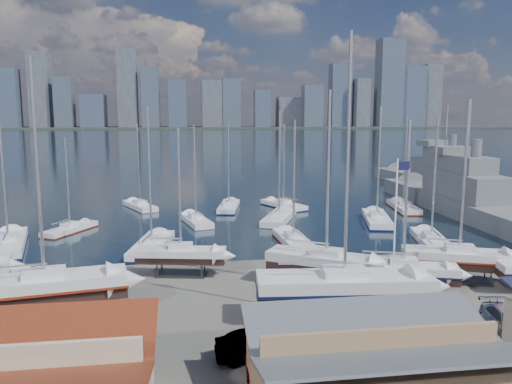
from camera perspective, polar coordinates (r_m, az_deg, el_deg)
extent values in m
plane|color=#605E59|center=(40.92, 5.28, -11.51)|extent=(1400.00, 1400.00, 0.00)
cube|color=#1B303F|center=(347.74, -6.79, 6.20)|extent=(1400.00, 600.00, 0.40)
cube|color=#2D332D|center=(607.53, -7.46, 7.31)|extent=(1400.00, 80.00, 2.20)
cube|color=#475166|center=(628.24, -26.64, 9.56)|extent=(26.62, 20.30, 64.32)
cube|color=#595E66|center=(628.10, -23.38, 10.65)|extent=(22.49, 24.47, 83.83)
cube|color=#3D4756|center=(614.38, -21.05, 9.54)|extent=(19.55, 21.83, 55.97)
cube|color=#475166|center=(614.48, -18.05, 8.81)|extent=(26.03, 30.49, 37.14)
cube|color=#595E66|center=(598.34, -14.48, 11.40)|extent=(21.60, 16.58, 87.63)
cube|color=#3D4756|center=(597.21, -11.94, 10.52)|extent=(19.42, 28.42, 67.60)
cube|color=#475166|center=(599.14, -8.96, 9.95)|extent=(20.24, 23.80, 54.09)
cube|color=#595E66|center=(596.87, -4.99, 10.02)|extent=(24.62, 19.72, 54.00)
cube|color=#3D4756|center=(596.81, -2.85, 10.14)|extent=(20.75, 17.93, 55.97)
cube|color=#475166|center=(599.57, 0.69, 9.52)|extent=(18.36, 16.25, 43.03)
cube|color=#595E66|center=(624.68, 3.73, 9.13)|extent=(28.49, 22.03, 35.69)
cube|color=#3D4756|center=(613.33, 6.45, 9.73)|extent=(23.34, 17.87, 49.11)
cube|color=#475166|center=(638.94, 9.60, 10.83)|extent=(25.35, 19.79, 75.95)
cube|color=#595E66|center=(640.00, 11.79, 9.94)|extent=(17.00, 27.45, 57.67)
cube|color=#3D4756|center=(654.56, 14.98, 11.92)|extent=(29.28, 24.05, 106.04)
cube|color=#475166|center=(675.42, 17.14, 10.38)|extent=(30.82, 28.37, 74.41)
cube|color=#595E66|center=(690.31, 19.36, 10.35)|extent=(21.74, 17.03, 77.48)
cube|color=#8C6B4C|center=(26.38, 13.99, -20.07)|extent=(12.00, 8.00, 3.00)
cube|color=slate|center=(25.47, 14.16, -16.04)|extent=(12.60, 8.40, 1.27)
cube|color=#2D2D33|center=(39.32, -22.79, -12.90)|extent=(6.52, 3.82, 0.16)
cube|color=black|center=(38.79, -22.92, -10.74)|extent=(11.42, 4.54, 0.89)
cube|color=silver|center=(38.51, -23.00, -9.49)|extent=(11.50, 5.00, 0.89)
cube|color=maroon|center=(38.64, -22.97, -10.07)|extent=(11.62, 5.05, 0.18)
cube|color=silver|center=(38.31, -23.06, -8.50)|extent=(3.07, 2.32, 0.50)
cylinder|color=#B2B2B7|center=(36.93, -23.72, 2.36)|extent=(0.22, 0.22, 15.03)
cube|color=#2D2D33|center=(45.72, -8.53, -9.28)|extent=(4.64, 2.79, 0.16)
cube|color=black|center=(45.31, -8.57, -7.55)|extent=(8.10, 3.37, 0.63)
cube|color=silver|center=(45.14, -8.59, -6.78)|extent=(8.17, 3.69, 0.63)
cube|color=silver|center=(44.99, -8.60, -6.09)|extent=(2.19, 1.68, 0.50)
cylinder|color=#B2B2B7|center=(43.99, -8.75, 0.32)|extent=(0.22, 0.22, 10.65)
cube|color=#2D2D33|center=(36.71, 9.97, -13.89)|extent=(6.94, 3.65, 0.16)
cube|color=black|center=(36.13, 10.03, -11.54)|extent=(12.37, 3.97, 0.97)
cube|color=silver|center=(35.81, 10.07, -10.07)|extent=(12.42, 4.48, 0.97)
cube|color=#0C133F|center=(35.95, 10.06, -10.75)|extent=(12.54, 4.52, 0.19)
cube|color=silver|center=(35.58, 10.11, -8.95)|extent=(3.21, 2.31, 0.50)
cylinder|color=#B2B2B7|center=(34.06, 10.46, 3.93)|extent=(0.22, 0.22, 16.42)
cube|color=#2D2D33|center=(42.73, 7.98, -10.56)|extent=(5.93, 5.04, 0.16)
cube|color=black|center=(42.26, 8.03, -8.62)|extent=(9.60, 7.33, 0.79)
cube|color=silver|center=(42.04, 8.05, -7.59)|extent=(9.83, 7.68, 0.79)
cube|color=silver|center=(41.86, 8.07, -6.74)|extent=(2.98, 2.74, 0.50)
cylinder|color=#B2B2B7|center=(40.65, 8.26, 2.04)|extent=(0.22, 0.22, 13.36)
cube|color=#2D2D33|center=(42.13, 16.34, -11.12)|extent=(5.02, 3.43, 0.16)
cube|color=black|center=(41.67, 16.43, -9.23)|extent=(8.56, 4.49, 0.67)
cube|color=silver|center=(41.47, 16.47, -8.35)|extent=(8.67, 4.83, 0.67)
cube|color=#0C133F|center=(41.56, 16.45, -8.76)|extent=(8.75, 4.87, 0.13)
cube|color=silver|center=(41.31, 16.50, -7.58)|extent=(2.42, 1.98, 0.50)
cylinder|color=#B2B2B7|center=(40.18, 16.83, -0.17)|extent=(0.22, 0.22, 11.28)
cube|color=#2D2D33|center=(47.05, 22.07, -9.31)|extent=(5.70, 4.04, 0.16)
cube|color=black|center=(46.63, 22.18, -7.56)|extent=(9.64, 5.39, 0.76)
cube|color=silver|center=(46.43, 22.23, -6.66)|extent=(9.78, 5.77, 0.76)
cube|color=maroon|center=(46.52, 22.21, -7.08)|extent=(9.87, 5.82, 0.15)
cube|color=silver|center=(46.28, 22.28, -5.91)|extent=(2.77, 2.31, 0.50)
cylinder|color=#B2B2B7|center=(45.21, 22.72, 1.64)|extent=(0.22, 0.22, 12.75)
cube|color=black|center=(60.36, -26.39, -6.09)|extent=(5.44, 12.04, 0.94)
cube|color=silver|center=(60.14, -26.45, -5.22)|extent=(5.91, 12.16, 0.94)
cube|color=#0C133F|center=(60.24, -26.43, -5.62)|extent=(5.97, 12.28, 0.19)
cube|color=silver|center=(59.98, -26.50, -4.56)|extent=(2.60, 3.31, 0.50)
cylinder|color=#B2B2B7|center=(58.84, -27.00, 2.73)|extent=(0.22, 0.22, 15.82)
cube|color=black|center=(65.49, -20.46, -4.52)|extent=(5.40, 8.03, 0.64)
cube|color=silver|center=(65.35, -20.49, -3.97)|extent=(5.70, 8.19, 0.64)
cube|color=maroon|center=(65.41, -20.47, -4.23)|extent=(5.75, 8.27, 0.13)
cube|color=silver|center=(65.23, -20.51, -3.48)|extent=(2.13, 2.41, 0.50)
cylinder|color=#B2B2B7|center=(64.40, -20.76, 1.04)|extent=(0.22, 0.22, 10.87)
cube|color=black|center=(78.88, -13.11, -2.06)|extent=(5.71, 9.08, 0.72)
cube|color=silver|center=(78.76, -13.13, -1.54)|extent=(6.05, 9.24, 0.72)
cube|color=silver|center=(78.65, -13.14, -1.11)|extent=(2.32, 2.68, 0.50)
cylinder|color=#B2B2B7|center=(77.91, -13.29, 3.12)|extent=(0.22, 0.22, 12.16)
cube|color=black|center=(54.59, -11.79, -6.80)|extent=(4.24, 10.72, 0.84)
cube|color=silver|center=(54.37, -11.82, -5.96)|extent=(4.67, 10.79, 0.84)
cube|color=#0C133F|center=(54.47, -11.81, -6.35)|extent=(4.72, 10.90, 0.17)
cube|color=silver|center=(54.21, -11.84, -5.27)|extent=(2.18, 2.87, 0.50)
cylinder|color=#B2B2B7|center=(53.02, -12.07, 1.88)|extent=(0.22, 0.22, 14.10)
cube|color=black|center=(66.83, -6.91, -3.80)|extent=(4.17, 9.27, 0.72)
cube|color=silver|center=(66.68, -6.92, -3.20)|extent=(4.53, 9.36, 0.72)
cube|color=silver|center=(66.56, -6.93, -2.68)|extent=(1.99, 2.54, 0.50)
cylinder|color=#B2B2B7|center=(65.68, -7.02, 2.32)|extent=(0.22, 0.22, 12.18)
cube|color=black|center=(76.21, -3.12, -2.22)|extent=(3.98, 9.59, 0.75)
cube|color=silver|center=(76.07, -3.13, -1.67)|extent=(4.36, 9.67, 0.75)
cube|color=#0C133F|center=(76.14, -3.12, -1.92)|extent=(4.41, 9.77, 0.15)
cube|color=silver|center=(75.97, -3.13, -1.21)|extent=(1.99, 2.59, 0.50)
cylinder|color=#B2B2B7|center=(75.17, -3.17, 3.34)|extent=(0.22, 0.22, 12.61)
cube|color=black|center=(55.84, 4.29, -6.26)|extent=(2.75, 9.60, 0.76)
cube|color=silver|center=(55.65, 4.29, -5.51)|extent=(3.14, 9.62, 0.76)
cube|color=maroon|center=(55.73, 4.29, -5.85)|extent=(3.18, 9.72, 0.15)
cube|color=silver|center=(55.50, 4.30, -4.88)|extent=(1.72, 2.45, 0.50)
cylinder|color=#B2B2B7|center=(54.39, 4.38, 1.45)|extent=(0.22, 0.22, 12.82)
cube|color=black|center=(67.83, 2.65, -3.60)|extent=(6.27, 10.46, 0.83)
cube|color=silver|center=(67.66, 2.66, -2.92)|extent=(6.67, 10.63, 0.83)
cube|color=silver|center=(67.53, 2.66, -2.37)|extent=(2.60, 3.05, 0.50)
cylinder|color=#B2B2B7|center=(66.59, 2.70, 3.31)|extent=(0.22, 0.22, 13.93)
cube|color=black|center=(77.79, 3.16, -1.99)|extent=(5.86, 9.00, 0.72)
cube|color=silver|center=(77.66, 3.16, -1.47)|extent=(6.20, 9.17, 0.72)
cube|color=#0C133F|center=(77.72, 3.16, -1.71)|extent=(6.26, 9.26, 0.14)
cube|color=silver|center=(77.56, 3.17, -1.03)|extent=(2.34, 2.68, 0.50)
cylinder|color=#B2B2B7|center=(76.80, 3.20, 3.25)|extent=(0.22, 0.22, 12.12)
cube|color=black|center=(58.95, 19.35, -5.95)|extent=(4.68, 10.11, 0.79)
cube|color=silver|center=(58.76, 19.39, -5.20)|extent=(5.08, 10.21, 0.79)
cube|color=silver|center=(58.62, 19.42, -4.59)|extent=(2.20, 2.79, 0.50)
cylinder|color=#B2B2B7|center=(57.55, 19.74, 1.62)|extent=(0.22, 0.22, 13.28)
cube|color=black|center=(68.64, 13.62, -3.70)|extent=(5.19, 10.96, 0.85)
cube|color=silver|center=(68.46, 13.64, -3.00)|extent=(5.63, 11.07, 0.85)
cube|color=#0C133F|center=(68.54, 13.63, -3.33)|extent=(5.68, 11.18, 0.17)
cube|color=silver|center=(68.33, 13.66, -2.45)|extent=(2.42, 3.04, 0.50)
cylinder|color=#B2B2B7|center=(67.38, 13.87, 3.36)|extent=(0.22, 0.22, 14.39)
cube|color=black|center=(79.07, 16.46, -2.19)|extent=(3.93, 10.24, 0.80)
cube|color=silver|center=(78.93, 16.49, -1.62)|extent=(4.35, 10.31, 0.80)
cube|color=maroon|center=(78.99, 16.48, -1.88)|extent=(4.39, 10.41, 0.16)
cube|color=silver|center=(78.82, 16.51, -1.15)|extent=(2.05, 2.73, 0.50)
cylinder|color=#B2B2B7|center=(78.02, 16.71, 3.55)|extent=(0.22, 0.22, 13.48)
cube|color=#585C61|center=(78.87, 22.66, -1.99)|extent=(8.66, 45.34, 4.06)
cube|color=#585C61|center=(78.30, 22.83, 0.76)|extent=(6.28, 15.97, 3.60)
cube|color=#585C61|center=(77.98, 22.95, 2.95)|extent=(4.62, 9.16, 2.40)
cube|color=#585C61|center=(81.80, 21.48, 4.46)|extent=(5.20, 4.67, 1.20)
cylinder|color=#B2B2B7|center=(77.70, 23.18, 6.76)|extent=(0.30, 0.30, 8.00)
cube|color=#585C61|center=(103.17, 20.59, 0.46)|extent=(11.27, 42.74, 3.80)
cube|color=#585C61|center=(102.75, 20.70, 2.51)|extent=(6.97, 15.29, 3.60)
cube|color=#585C61|center=(102.51, 20.79, 4.18)|extent=(4.94, 8.84, 2.40)
cube|color=#585C61|center=(105.88, 19.52, 5.29)|extent=(5.16, 4.71, 1.20)
cylinder|color=#B2B2B7|center=(102.29, 20.94, 7.08)|extent=(0.30, 0.30, 8.00)
imported|color=gray|center=(29.40, 0.35, -18.32)|extent=(1.80, 4.31, 1.46)
imported|color=gray|center=(30.34, 0.24, -17.24)|extent=(5.01, 1.84, 1.64)
imported|color=gray|center=(32.00, 14.67, -16.26)|extent=(4.25, 5.85, 1.48)
imported|color=gray|center=(37.24, 27.02, -13.18)|extent=(3.26, 5.94, 1.63)
cylinder|color=white|center=(38.92, 15.58, -4.39)|extent=(0.12, 0.12, 11.02)
cube|color=#12133B|center=(38.33, 16.50, 2.90)|extent=(0.92, 0.05, 0.64)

